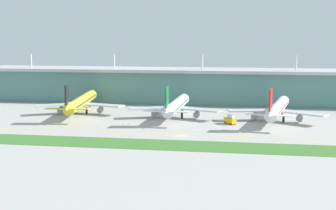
{
  "coord_description": "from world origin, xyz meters",
  "views": [
    {
      "loc": [
        25.71,
        -191.75,
        40.79
      ],
      "look_at": [
        -12.4,
        40.89,
        7.0
      ],
      "focal_mm": 50.02,
      "sensor_mm": 36.0,
      "label": 1
    }
  ],
  "objects_px": {
    "airliner_near": "(81,102)",
    "safety_cone_left_wingtip": "(123,125)",
    "airliner_middle": "(176,105)",
    "safety_cone_nose_front": "(129,124)",
    "fuel_truck": "(230,119)",
    "airliner_far": "(277,108)"
  },
  "relations": [
    {
      "from": "airliner_middle",
      "to": "safety_cone_nose_front",
      "type": "height_order",
      "value": "airliner_middle"
    },
    {
      "from": "airliner_far",
      "to": "safety_cone_nose_front",
      "type": "relative_size",
      "value": 92.46
    },
    {
      "from": "fuel_truck",
      "to": "safety_cone_nose_front",
      "type": "xyz_separation_m",
      "value": [
        -47.46,
        -9.9,
        -1.91
      ]
    },
    {
      "from": "airliner_far",
      "to": "safety_cone_nose_front",
      "type": "distance_m",
      "value": 73.6
    },
    {
      "from": "airliner_near",
      "to": "safety_cone_nose_front",
      "type": "distance_m",
      "value": 44.37
    },
    {
      "from": "airliner_middle",
      "to": "safety_cone_left_wingtip",
      "type": "relative_size",
      "value": 88.11
    },
    {
      "from": "airliner_middle",
      "to": "safety_cone_left_wingtip",
      "type": "xyz_separation_m",
      "value": [
        -21.81,
        -24.53,
        -6.1
      ]
    },
    {
      "from": "airliner_middle",
      "to": "airliner_near",
      "type": "bearing_deg",
      "value": 174.48
    },
    {
      "from": "airliner_far",
      "to": "safety_cone_nose_front",
      "type": "bearing_deg",
      "value": -162.95
    },
    {
      "from": "airliner_far",
      "to": "safety_cone_left_wingtip",
      "type": "relative_size",
      "value": 92.46
    },
    {
      "from": "airliner_middle",
      "to": "airliner_far",
      "type": "bearing_deg",
      "value": -1.87
    },
    {
      "from": "airliner_near",
      "to": "safety_cone_left_wingtip",
      "type": "height_order",
      "value": "airliner_near"
    },
    {
      "from": "fuel_truck",
      "to": "safety_cone_left_wingtip",
      "type": "distance_m",
      "value": 51.19
    },
    {
      "from": "airliner_middle",
      "to": "airliner_far",
      "type": "xyz_separation_m",
      "value": [
        50.75,
        -1.66,
        0.0
      ]
    },
    {
      "from": "airliner_far",
      "to": "safety_cone_left_wingtip",
      "type": "height_order",
      "value": "airliner_far"
    },
    {
      "from": "airliner_near",
      "to": "fuel_truck",
      "type": "xyz_separation_m",
      "value": [
        81.1,
        -18.38,
        -4.2
      ]
    },
    {
      "from": "airliner_far",
      "to": "safety_cone_left_wingtip",
      "type": "distance_m",
      "value": 76.32
    },
    {
      "from": "airliner_far",
      "to": "fuel_truck",
      "type": "relative_size",
      "value": 8.83
    },
    {
      "from": "airliner_near",
      "to": "airliner_middle",
      "type": "relative_size",
      "value": 1.17
    },
    {
      "from": "airliner_middle",
      "to": "safety_cone_nose_front",
      "type": "xyz_separation_m",
      "value": [
        -19.38,
        -23.16,
        -6.1
      ]
    },
    {
      "from": "airliner_near",
      "to": "fuel_truck",
      "type": "distance_m",
      "value": 83.26
    },
    {
      "from": "fuel_truck",
      "to": "safety_cone_left_wingtip",
      "type": "bearing_deg",
      "value": -167.27
    }
  ]
}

